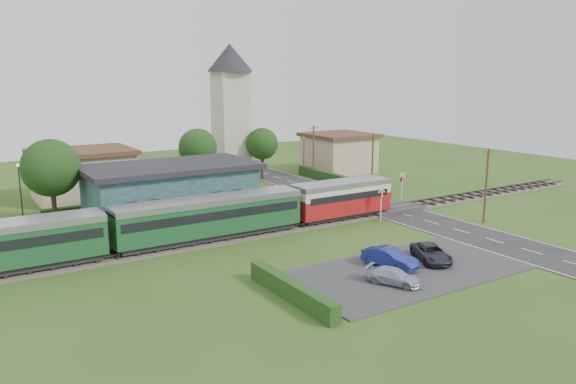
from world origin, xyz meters
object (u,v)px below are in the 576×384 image
house_east (339,152)px  car_park_blue (390,258)px  crossing_signal_near (381,199)px  church_tower (231,101)px  equipment_hut (102,226)px  house_west (83,174)px  car_on_road (331,189)px  train (173,221)px  crossing_signal_far (402,183)px  pedestrian_near (271,209)px  station_building (171,191)px  car_park_silver (394,276)px  car_park_dark (431,253)px  pedestrian_far (128,227)px

house_east → car_park_blue: bearing=-122.2°
crossing_signal_near → church_tower: bearing=92.8°
equipment_hut → house_west: bearing=81.4°
church_tower → house_east: size_ratio=2.00×
car_on_road → car_park_blue: car_park_blue is taller
equipment_hut → train: (4.75, -3.20, 0.43)m
house_east → crossing_signal_far: size_ratio=2.69×
equipment_hut → car_park_blue: equipment_hut is taller
crossing_signal_far → pedestrian_near: 16.41m
house_west → pedestrian_near: 23.94m
house_west → house_east: size_ratio=1.23×
station_building → car_park_silver: bearing=-76.3°
crossing_signal_near → car_park_silver: crossing_signal_near is taller
car_park_silver → pedestrian_near: pedestrian_near is taller
house_west → crossing_signal_near: (21.40, -25.41, -0.65)m
equipment_hut → church_tower: church_tower is taller
equipment_hut → car_park_blue: 22.72m
car_on_road → station_building: bearing=71.7°
train → car_park_blue: size_ratio=10.35×
station_building → crossing_signal_near: bearing=-34.8°
house_east → pedestrian_near: 30.06m
house_west → equipment_hut: bearing=-98.6°
car_park_silver → car_on_road: bearing=35.0°
house_east → car_park_blue: size_ratio=2.11×
car_park_dark → house_west: bearing=138.8°
station_building → crossing_signal_far: bearing=-15.6°
house_east → car_park_dark: 40.02m
crossing_signal_near → car_park_silver: bearing=-128.6°
car_park_dark → pedestrian_near: bearing=129.7°
house_east → church_tower: bearing=165.1°
church_tower → car_on_road: 19.39m
pedestrian_far → house_east: bearing=-44.7°
house_east → pedestrian_far: size_ratio=4.56×
car_park_blue → car_park_silver: (-2.05, -2.62, -0.16)m
pedestrian_far → station_building: bearing=-27.2°
pedestrian_far → car_park_silver: bearing=-129.6°
crossing_signal_near → pedestrian_far: crossing_signal_near is taller
car_park_dark → car_on_road: bearing=95.3°
car_on_road → church_tower: bearing=-4.8°
station_building → crossing_signal_near: (16.40, -11.40, -0.55)m
equipment_hut → car_park_dark: (19.57, -16.67, -1.07)m
crossing_signal_near → car_park_silver: (-10.42, -13.08, -1.53)m
station_building → pedestrian_near: (7.20, -6.54, -1.33)m
train → pedestrian_far: bearing=133.0°
pedestrian_near → house_east: bearing=-154.5°
house_east → car_park_silver: 44.58m
car_park_silver → pedestrian_far: size_ratio=1.90×
car_park_dark → pedestrian_near: size_ratio=2.38×
station_building → crossing_signal_near: 19.98m
car_park_blue → pedestrian_near: bearing=80.2°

